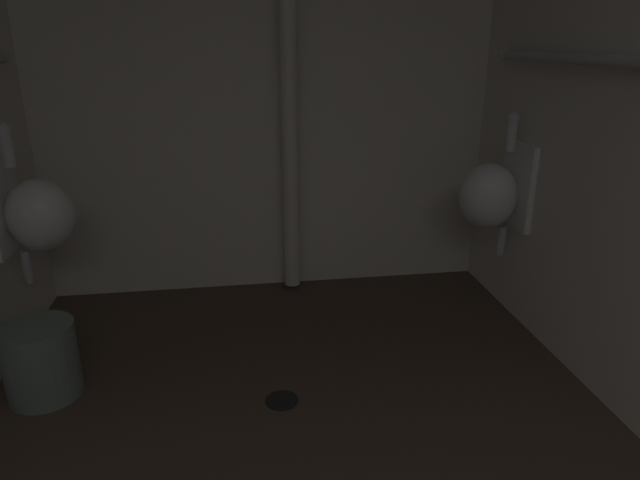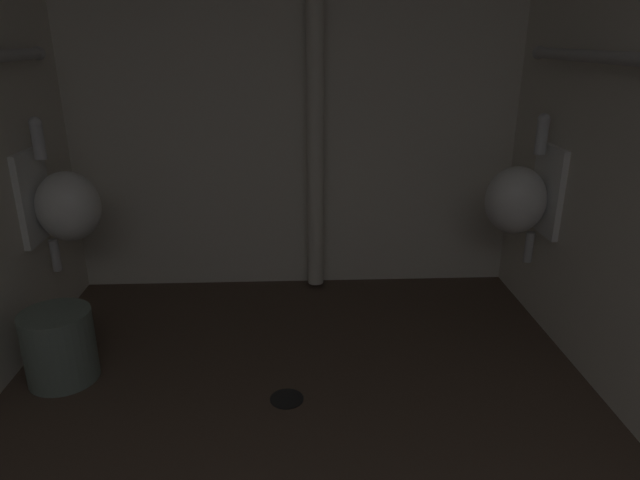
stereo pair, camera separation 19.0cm
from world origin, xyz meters
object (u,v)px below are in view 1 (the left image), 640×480
waste_bin (41,361)px  urinal_left_mid (35,213)px  urinal_right_mid (492,194)px  standpipe_back_wall (289,73)px  floor_drain (282,400)px

waste_bin → urinal_left_mid: bearing=100.0°
urinal_right_mid → standpipe_back_wall: bearing=155.7°
urinal_left_mid → urinal_right_mid: size_ratio=1.00×
urinal_right_mid → standpipe_back_wall: (-1.00, 0.45, 0.58)m
standpipe_back_wall → floor_drain: (-0.16, -1.12, -1.24)m
urinal_right_mid → standpipe_back_wall: size_ratio=0.31×
urinal_left_mid → urinal_right_mid: 2.22m
urinal_right_mid → waste_bin: urinal_right_mid is taller
urinal_right_mid → standpipe_back_wall: standpipe_back_wall is taller
urinal_left_mid → standpipe_back_wall: standpipe_back_wall is taller
urinal_left_mid → urinal_right_mid: (2.22, 0.01, 0.00)m
urinal_right_mid → floor_drain: bearing=-150.0°
standpipe_back_wall → floor_drain: 1.68m
urinal_left_mid → waste_bin: urinal_left_mid is taller
floor_drain → waste_bin: 1.01m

